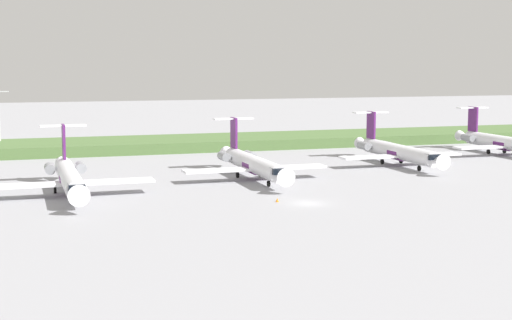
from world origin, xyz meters
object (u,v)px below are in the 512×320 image
regional_jet_second (70,177)px  safety_cone_front_marker (277,200)px  regional_jet_fifth (502,142)px  regional_jet_third (252,163)px  regional_jet_fourth (397,151)px

regional_jet_second → safety_cone_front_marker: 29.26m
regional_jet_second → regional_jet_fifth: same height
safety_cone_front_marker → regional_jet_third: bearing=81.7°
regional_jet_second → regional_jet_fifth: bearing=14.1°
regional_jet_second → regional_jet_third: same height
regional_jet_third → regional_jet_fourth: same height
regional_jet_fourth → regional_jet_fifth: size_ratio=1.00×
regional_jet_third → regional_jet_second: bearing=-167.8°
regional_jet_second → safety_cone_front_marker: (25.57, -14.06, -2.26)m
regional_jet_second → regional_jet_third: (28.51, 6.17, 0.00)m
regional_jet_third → regional_jet_fourth: bearing=14.9°
regional_jet_third → safety_cone_front_marker: regional_jet_third is taller
regional_jet_third → regional_jet_fifth: bearing=15.0°
regional_jet_fourth → regional_jet_fifth: bearing=15.1°
regional_jet_second → regional_jet_third: size_ratio=1.00×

